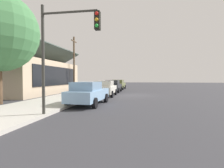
{
  "coord_description": "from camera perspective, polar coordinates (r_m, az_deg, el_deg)",
  "views": [
    {
      "loc": [
        -19.04,
        -0.89,
        1.83
      ],
      "look_at": [
        2.72,
        2.7,
        1.11
      ],
      "focal_mm": 28.19,
      "sensor_mm": 36.0,
      "label": 1
    }
  ],
  "objects": [
    {
      "name": "ground_plane",
      "position": [
        19.15,
        6.68,
        -3.63
      ],
      "size": [
        120.0,
        120.0,
        0.0
      ],
      "primitive_type": "plane",
      "color": "#38383D"
    },
    {
      "name": "sidewalk_curb",
      "position": [
        20.2,
        -9.42,
        -3.13
      ],
      "size": [
        60.0,
        4.2,
        0.16
      ],
      "primitive_type": "cube",
      "color": "beige",
      "rests_on": "ground"
    },
    {
      "name": "car_skyblue",
      "position": [
        12.21,
        -7.69,
        -2.93
      ],
      "size": [
        4.55,
        2.14,
        1.59
      ],
      "rotation": [
        0.0,
        0.0,
        -0.05
      ],
      "color": "#8CB7E0",
      "rests_on": "ground"
    },
    {
      "name": "car_ivory",
      "position": [
        17.9,
        -2.29,
        -1.39
      ],
      "size": [
        4.37,
        2.06,
        1.59
      ],
      "rotation": [
        0.0,
        0.0,
        0.01
      ],
      "color": "silver",
      "rests_on": "ground"
    },
    {
      "name": "car_charcoal",
      "position": [
        23.2,
        0.32,
        -0.64
      ],
      "size": [
        4.8,
        2.04,
        1.59
      ],
      "rotation": [
        0.0,
        0.0,
        0.01
      ],
      "color": "#2D3035",
      "rests_on": "ground"
    },
    {
      "name": "car_olive",
      "position": [
        29.31,
        2.08,
        -0.11
      ],
      "size": [
        4.89,
        2.18,
        1.59
      ],
      "rotation": [
        0.0,
        0.0,
        -0.03
      ],
      "color": "olive",
      "rests_on": "ground"
    },
    {
      "name": "storefront_building",
      "position": [
        23.41,
        -24.0,
        2.22
      ],
      "size": [
        13.36,
        6.68,
        5.63
      ],
      "color": "#CCB293",
      "rests_on": "ground"
    },
    {
      "name": "traffic_light_main",
      "position": [
        8.45,
        -15.2,
        13.14
      ],
      "size": [
        0.37,
        2.79,
        5.2
      ],
      "color": "#383833",
      "rests_on": "ground"
    },
    {
      "name": "utility_pole_wooden",
      "position": [
        24.84,
        -12.21,
        6.67
      ],
      "size": [
        1.8,
        0.24,
        7.5
      ],
      "color": "brown",
      "rests_on": "ground"
    },
    {
      "name": "fire_hydrant_red",
      "position": [
        17.45,
        -7.62,
        -2.53
      ],
      "size": [
        0.22,
        0.22,
        0.71
      ],
      "color": "red",
      "rests_on": "sidewalk_curb"
    }
  ]
}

